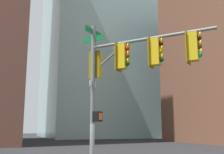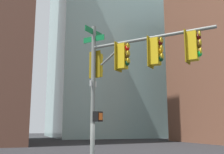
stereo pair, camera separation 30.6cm
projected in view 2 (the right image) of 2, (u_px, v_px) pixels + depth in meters
signal_pole_assembly at (127, 67)px, 10.62m from camera, size 4.30×3.69×6.61m
building_brick_farside at (173, 74)px, 72.29m from camera, size 16.25×17.24×32.73m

